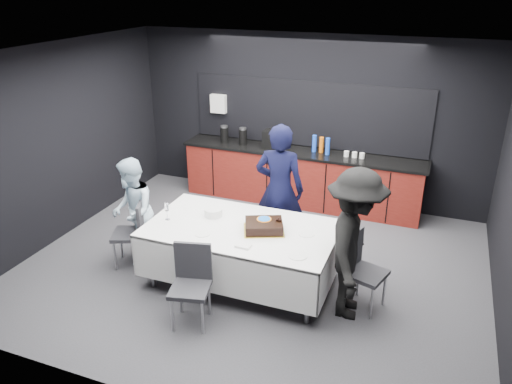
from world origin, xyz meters
TOP-DOWN VIEW (x-y plane):
  - ground at (0.00, 0.00)m, footprint 6.00×6.00m
  - room_shell at (0.00, 0.00)m, footprint 6.04×5.04m
  - kitchenette at (-0.02, 2.22)m, footprint 4.10×0.64m
  - party_table at (0.00, -0.40)m, footprint 2.32×1.32m
  - cake_assembly at (0.29, -0.38)m, footprint 0.60×0.55m
  - plate_stack at (-0.46, -0.23)m, footprint 0.23×0.23m
  - loose_plate_near at (-0.37, -0.73)m, footprint 0.19×0.19m
  - loose_plate_right_a at (0.79, -0.28)m, footprint 0.20×0.20m
  - loose_plate_right_b at (0.84, -0.80)m, footprint 0.22×0.22m
  - loose_plate_far at (0.17, -0.05)m, footprint 0.21×0.21m
  - fork_pile at (0.21, -0.84)m, footprint 0.18×0.12m
  - champagne_flute at (-0.96, -0.54)m, footprint 0.06×0.06m
  - chair_left at (-1.50, -0.51)m, footprint 0.55×0.55m
  - chair_right at (1.47, -0.35)m, footprint 0.52×0.52m
  - chair_near at (-0.23, -1.30)m, footprint 0.51×0.51m
  - person_center at (0.17, 0.56)m, footprint 0.71×0.50m
  - person_left at (-1.57, -0.41)m, footprint 0.84×0.89m
  - person_right at (1.40, -0.53)m, footprint 0.77×1.21m

SIDE VIEW (x-z plane):
  - ground at x=0.00m, z-range 0.00..0.00m
  - chair_left at x=-1.50m, z-range 0.07..1.00m
  - chair_right at x=1.47m, z-range 0.07..1.00m
  - chair_near at x=-0.23m, z-range 0.07..1.00m
  - kitchenette at x=-0.02m, z-range -0.48..1.57m
  - party_table at x=0.00m, z-range 0.25..1.03m
  - person_left at x=-1.57m, z-range 0.00..1.46m
  - loose_plate_near at x=-0.37m, z-range 0.78..0.79m
  - loose_plate_right_a at x=0.79m, z-range 0.78..0.79m
  - loose_plate_right_b at x=0.84m, z-range 0.78..0.79m
  - loose_plate_far at x=0.17m, z-range 0.78..0.79m
  - fork_pile at x=0.21m, z-range 0.78..0.81m
  - plate_stack at x=-0.46m, z-range 0.78..0.88m
  - cake_assembly at x=0.29m, z-range 0.76..0.92m
  - person_right at x=1.40m, z-range 0.00..1.78m
  - person_center at x=0.17m, z-range 0.00..1.86m
  - champagne_flute at x=-0.96m, z-range 0.83..1.05m
  - room_shell at x=0.00m, z-range 0.45..3.27m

